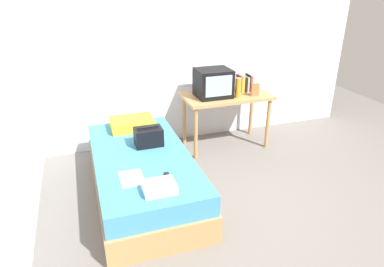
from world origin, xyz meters
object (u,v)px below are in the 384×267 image
(tv, at_px, (213,83))
(pillow, at_px, (132,124))
(desk, at_px, (226,102))
(book_row, at_px, (245,83))
(picture_frame, at_px, (255,90))
(remote_dark, at_px, (168,177))
(folded_towel, at_px, (159,187))
(water_bottle, at_px, (238,88))
(handbag, at_px, (149,137))
(magazine, at_px, (132,178))
(bed, at_px, (143,174))

(tv, xyz_separation_m, pillow, (-1.10, -0.11, -0.38))
(desk, relative_size, book_row, 4.89)
(picture_frame, distance_m, pillow, 1.65)
(remote_dark, height_order, folded_towel, folded_towel)
(tv, height_order, book_row, tv)
(desk, distance_m, tv, 0.34)
(desk, height_order, water_bottle, water_bottle)
(tv, bearing_deg, handbag, -147.97)
(pillow, relative_size, remote_dark, 3.24)
(handbag, bearing_deg, magazine, -115.14)
(water_bottle, height_order, picture_frame, water_bottle)
(tv, distance_m, remote_dark, 1.74)
(bed, height_order, desk, desk)
(magazine, bearing_deg, picture_frame, 31.04)
(water_bottle, relative_size, remote_dark, 1.64)
(desk, relative_size, pillow, 2.30)
(book_row, bearing_deg, water_bottle, -133.22)
(water_bottle, relative_size, handbag, 0.85)
(tv, xyz_separation_m, picture_frame, (0.53, -0.16, -0.10))
(folded_towel, bearing_deg, tv, 54.25)
(picture_frame, relative_size, folded_towel, 0.60)
(book_row, height_order, pillow, book_row)
(magazine, distance_m, folded_towel, 0.34)
(water_bottle, height_order, remote_dark, water_bottle)
(bed, bearing_deg, folded_towel, -88.81)
(desk, xyz_separation_m, pillow, (-1.30, -0.10, -0.11))
(bed, relative_size, book_row, 8.43)
(book_row, distance_m, folded_towel, 2.30)
(bed, distance_m, picture_frame, 1.88)
(book_row, height_order, magazine, book_row)
(bed, xyz_separation_m, pillow, (0.03, 0.71, 0.31))
(magazine, bearing_deg, book_row, 36.75)
(tv, bearing_deg, desk, -1.12)
(remote_dark, bearing_deg, bed, 104.78)
(bed, xyz_separation_m, magazine, (-0.18, -0.44, 0.25))
(book_row, relative_size, picture_frame, 1.41)
(desk, distance_m, remote_dark, 1.81)
(desk, distance_m, handbag, 1.36)
(pillow, distance_m, magazine, 1.18)
(bed, relative_size, water_bottle, 7.83)
(pillow, bearing_deg, folded_towel, -90.43)
(tv, distance_m, picture_frame, 0.56)
(picture_frame, height_order, magazine, picture_frame)
(desk, xyz_separation_m, book_row, (0.30, 0.08, 0.20))
(pillow, bearing_deg, water_bottle, -1.41)
(magazine, xyz_separation_m, folded_towel, (0.19, -0.28, 0.04))
(desk, height_order, pillow, desk)
(bed, distance_m, book_row, 1.95)
(book_row, bearing_deg, desk, -164.80)
(magazine, xyz_separation_m, remote_dark, (0.32, -0.10, 0.01))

